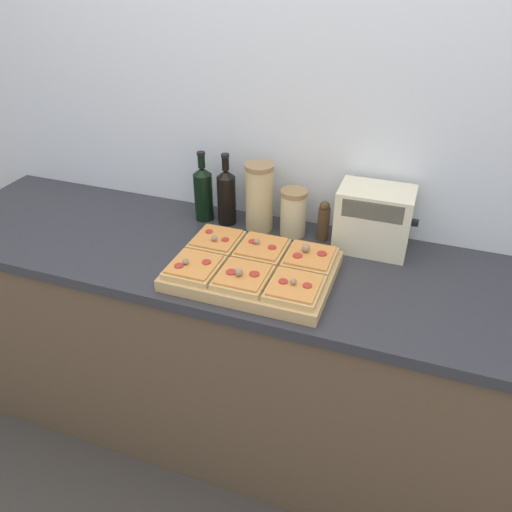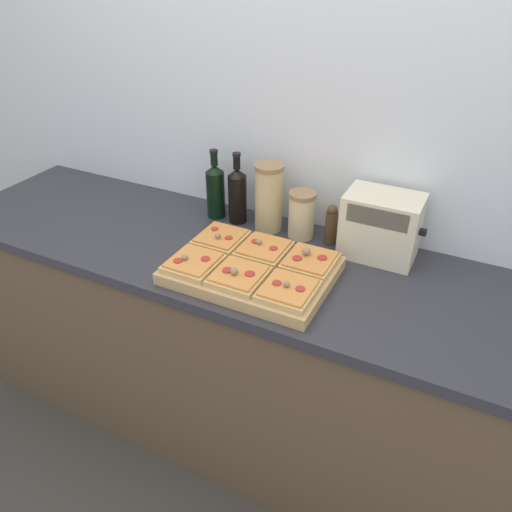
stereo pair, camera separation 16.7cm
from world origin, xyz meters
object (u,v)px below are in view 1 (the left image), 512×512
at_px(cutting_board, 253,271).
at_px(grain_jar_tall, 259,197).
at_px(wine_bottle, 227,195).
at_px(grain_jar_short, 293,212).
at_px(olive_oil_bottle, 203,192).
at_px(toaster_oven, 374,219).
at_px(pepper_mill, 324,221).

xyz_separation_m(cutting_board, grain_jar_tall, (-0.09, 0.32, 0.11)).
xyz_separation_m(wine_bottle, grain_jar_short, (0.27, -0.00, -0.03)).
distance_m(olive_oil_bottle, grain_jar_short, 0.37).
bearing_deg(olive_oil_bottle, cutting_board, -44.49).
relative_size(cutting_board, toaster_oven, 1.89).
bearing_deg(olive_oil_bottle, pepper_mill, 0.00).
bearing_deg(wine_bottle, toaster_oven, -0.09).
height_order(olive_oil_bottle, grain_jar_tall, olive_oil_bottle).
height_order(wine_bottle, toaster_oven, wine_bottle).
distance_m(cutting_board, grain_jar_tall, 0.35).
bearing_deg(toaster_oven, cutting_board, -136.83).
height_order(pepper_mill, toaster_oven, toaster_oven).
height_order(olive_oil_bottle, wine_bottle, wine_bottle).
xyz_separation_m(olive_oil_bottle, toaster_oven, (0.67, -0.00, 0.00)).
bearing_deg(cutting_board, wine_bottle, 125.30).
distance_m(olive_oil_bottle, toaster_oven, 0.67).
distance_m(grain_jar_tall, toaster_oven, 0.43).
height_order(wine_bottle, pepper_mill, wine_bottle).
xyz_separation_m(grain_jar_tall, grain_jar_short, (0.14, 0.00, -0.04)).
relative_size(wine_bottle, grain_jar_tall, 1.08).
height_order(grain_jar_short, toaster_oven, toaster_oven).
bearing_deg(toaster_oven, grain_jar_tall, 179.89).
distance_m(wine_bottle, pepper_mill, 0.39).
bearing_deg(toaster_oven, grain_jar_short, 179.84).
xyz_separation_m(grain_jar_short, toaster_oven, (0.30, -0.00, 0.03)).
distance_m(grain_jar_short, pepper_mill, 0.12).
bearing_deg(grain_jar_tall, pepper_mill, 0.00).
bearing_deg(grain_jar_tall, olive_oil_bottle, 180.00).
bearing_deg(grain_jar_tall, toaster_oven, -0.11).
bearing_deg(grain_jar_tall, wine_bottle, 180.00).
relative_size(grain_jar_short, pepper_mill, 1.16).
distance_m(pepper_mill, toaster_oven, 0.18).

